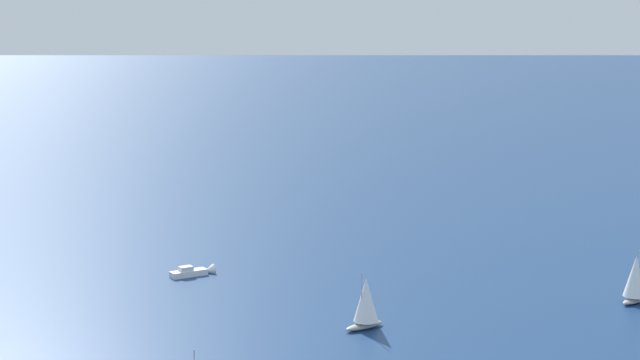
# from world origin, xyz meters

# --- Properties ---
(motorboat_near_centre) EXTENTS (2.28, 8.16, 2.36)m
(motorboat_near_centre) POSITION_xyz_m (-57.23, 9.73, 0.64)
(motorboat_near_centre) COLOR white
(motorboat_near_centre) RESTS_ON ground_plane
(sailboat_far_stbd) EXTENTS (4.26, 6.96, 8.70)m
(sailboat_far_stbd) POSITION_xyz_m (-3.52, 61.44, 3.97)
(sailboat_far_stbd) COLOR #9E9993
(sailboat_far_stbd) RESTS_ON ground_plane
(sailboat_outer_ring_b) EXTENTS (3.93, 6.81, 8.64)m
(sailboat_outer_ring_b) POSITION_xyz_m (-16.01, 17.60, 3.94)
(sailboat_outer_ring_b) COLOR #9E9993
(sailboat_outer_ring_b) RESTS_ON ground_plane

